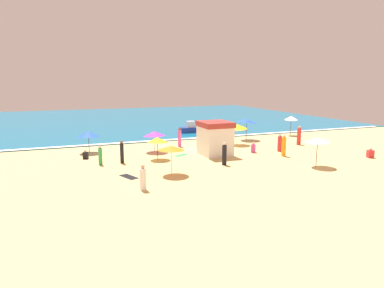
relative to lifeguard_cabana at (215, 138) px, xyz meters
The scene contains 27 objects.
ground_plane 2.48m from the lifeguard_cabana, 86.11° to the left, with size 60.00×60.00×0.00m, color #D8B775.
ocean_water 30.01m from the lifeguard_cabana, 89.74° to the left, with size 60.00×44.00×0.10m, color #146B93.
wave_breaker_foam 8.40m from the lifeguard_cabana, 89.07° to the left, with size 57.00×0.70×0.01m, color white.
lifeguard_cabana is the anchor object (origin of this frame).
beach_umbrella_0 8.61m from the lifeguard_cabana, 41.35° to the left, with size 2.62×2.60×2.42m.
beach_umbrella_1 5.58m from the lifeguard_cabana, 145.16° to the left, with size 2.59×2.60×1.95m.
beach_umbrella_2 8.44m from the lifeguard_cabana, 49.35° to the right, with size 2.00×1.98×2.26m.
beach_umbrella_3 7.09m from the lifeguard_cabana, 140.06° to the right, with size 2.56×2.56×2.05m.
beach_umbrella_4 5.10m from the lifeguard_cabana, behind, with size 2.24×2.25×1.89m.
beach_umbrella_5 11.31m from the lifeguard_cabana, 154.05° to the left, with size 2.02×2.04×2.00m.
beach_umbrella_6 14.43m from the lifeguard_cabana, 26.59° to the left, with size 2.13×2.14×2.38m.
beach_umbrella_7 5.44m from the lifeguard_cabana, 40.68° to the left, with size 2.50×2.52×2.18m.
beachgoer_0 11.00m from the lifeguard_cabana, 166.65° to the left, with size 0.49×0.49×0.79m.
beachgoer_1 4.96m from the lifeguard_cabana, 109.43° to the left, with size 0.40×0.40×1.89m.
beachgoer_2 13.15m from the lifeguard_cabana, 25.81° to the right, with size 0.61×0.61×0.85m.
beachgoer_3 5.94m from the lifeguard_cabana, 25.51° to the right, with size 0.51×0.51×1.85m.
beachgoer_5 8.09m from the lifeguard_cabana, behind, with size 0.29×0.29×1.82m.
beachgoer_6 6.29m from the lifeguard_cabana, ahead, with size 0.53×0.53×1.64m.
beachgoer_7 3.65m from the lifeguard_cabana, 103.39° to the right, with size 0.46×0.46×1.79m.
beachgoer_8 9.75m from the lifeguard_cabana, behind, with size 0.31×0.31×1.52m.
beachgoer_9 10.81m from the lifeguard_cabana, 138.24° to the right, with size 0.54×0.54×1.57m.
beachgoer_10 3.39m from the lifeguard_cabana, 39.30° to the left, with size 0.52×0.52×1.56m.
beachgoer_11 10.03m from the lifeguard_cabana, ahead, with size 0.51×0.51×1.93m.
beachgoer_12 3.85m from the lifeguard_cabana, ahead, with size 0.55×0.55×0.95m.
beach_towel_0 9.39m from the lifeguard_cabana, 153.81° to the right, with size 1.17×1.68×0.01m.
beach_towel_1 3.30m from the lifeguard_cabana, 162.19° to the left, with size 1.42×1.09×0.01m.
small_boat_0 12.70m from the lifeguard_cabana, 78.71° to the left, with size 2.65×1.54×1.39m.
Camera 1 is at (-12.44, -28.13, 6.42)m, focal length 31.58 mm.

